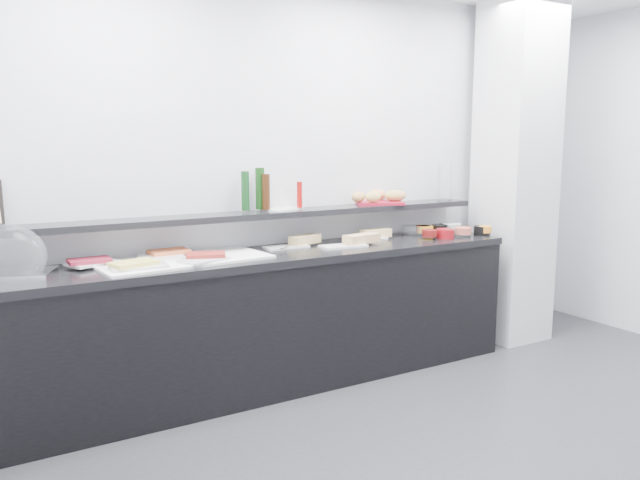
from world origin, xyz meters
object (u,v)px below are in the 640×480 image
sandwich_plate_mid (343,246)px  cloche_base (12,275)px  bread_tray (379,203)px  carafe (445,182)px  condiment_tray (282,209)px

sandwich_plate_mid → cloche_base: bearing=-177.5°
bread_tray → carafe: 0.63m
condiment_tray → carafe: 1.43m
cloche_base → bread_tray: size_ratio=1.16×
sandwich_plate_mid → bread_tray: (0.48, 0.25, 0.25)m
cloche_base → sandwich_plate_mid: (2.04, -0.05, -0.01)m
bread_tray → sandwich_plate_mid: bearing=-127.5°
cloche_base → bread_tray: (2.52, 0.21, 0.24)m
carafe → cloche_base: bearing=-176.9°
condiment_tray → bread_tray: bearing=-24.4°
cloche_base → condiment_tray: bearing=28.5°
condiment_tray → sandwich_plate_mid: bearing=-62.6°
cloche_base → condiment_tray: condiment_tray is taller
condiment_tray → bread_tray: 0.81m
bread_tray → cloche_base: bearing=-150.3°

